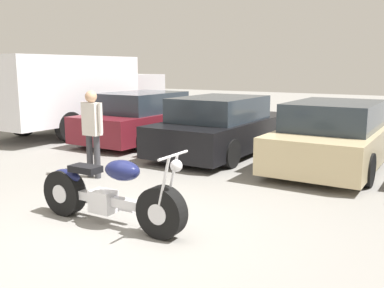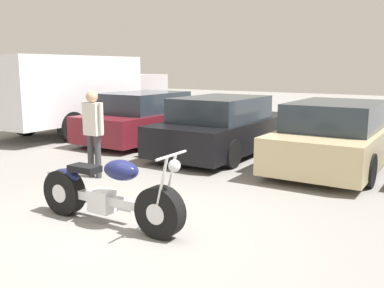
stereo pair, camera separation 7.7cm
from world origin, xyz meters
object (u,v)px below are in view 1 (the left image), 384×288
at_px(parked_car_black, 223,127).
at_px(delivery_truck, 77,91).
at_px(person_standing, 92,127).
at_px(parked_car_champagne, 336,136).
at_px(motorcycle, 108,194).
at_px(parked_car_maroon, 146,118).

distance_m(parked_car_black, delivery_truck, 5.51).
relative_size(delivery_truck, person_standing, 3.78).
bearing_deg(person_standing, parked_car_champagne, 42.61).
relative_size(motorcycle, parked_car_champagne, 0.52).
distance_m(motorcycle, parked_car_champagne, 5.41).
bearing_deg(motorcycle, delivery_truck, 139.03).
height_order(motorcycle, parked_car_black, parked_car_black).
xyz_separation_m(motorcycle, delivery_truck, (-6.41, 5.57, 0.93)).
xyz_separation_m(parked_car_champagne, person_standing, (-3.70, -3.40, 0.34)).
bearing_deg(delivery_truck, motorcycle, -40.97).
height_order(parked_car_champagne, person_standing, person_standing).
relative_size(parked_car_maroon, delivery_truck, 0.72).
xyz_separation_m(delivery_truck, person_standing, (4.45, -3.85, -0.36)).
xyz_separation_m(parked_car_maroon, parked_car_champagne, (5.40, -0.45, 0.00)).
bearing_deg(parked_car_black, person_standing, -106.27).
bearing_deg(parked_car_black, parked_car_champagne, -0.23).
relative_size(parked_car_maroon, parked_car_black, 1.00).
xyz_separation_m(parked_car_black, person_standing, (-1.00, -3.41, 0.34)).
bearing_deg(parked_car_maroon, parked_car_black, -9.32).
relative_size(parked_car_champagne, person_standing, 2.71).
height_order(delivery_truck, person_standing, delivery_truck).
bearing_deg(parked_car_champagne, parked_car_maroon, 175.19).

